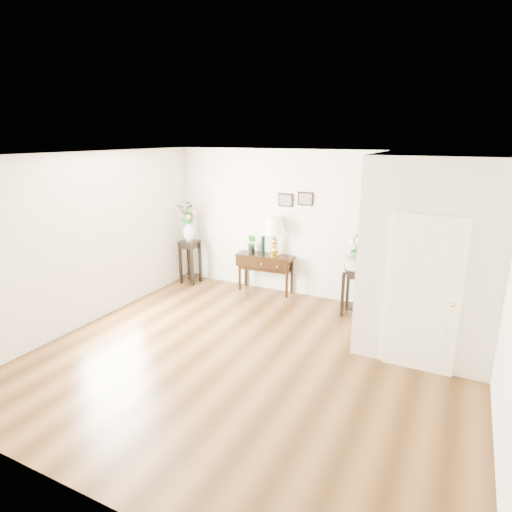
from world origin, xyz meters
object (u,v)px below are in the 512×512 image
Objects in this scene: table_lamp at (275,238)px; plant_stand_a at (190,262)px; console_table at (265,273)px; plant_stand_b at (355,292)px.

table_lamp is 1.98m from plant_stand_a.
table_lamp is (0.19, 0.00, 0.73)m from console_table.
plant_stand_a is 1.08× the size of plant_stand_b.
console_table is 0.76m from table_lamp.
plant_stand_a reaches higher than console_table.
table_lamp is at bearing 168.09° from plant_stand_b.
plant_stand_b is at bearing -11.91° from table_lamp.
console_table is 1.36× the size of plant_stand_b.
table_lamp reaches higher than console_table.
plant_stand_a is (-1.85, -0.22, -0.66)m from table_lamp.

